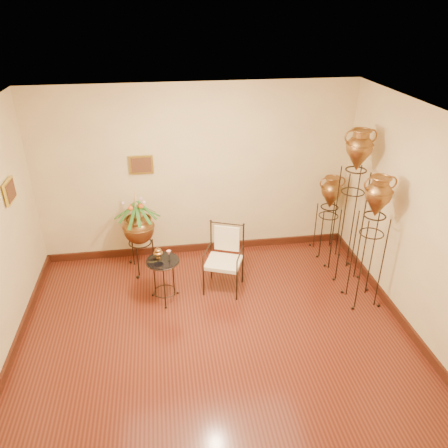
{
  "coord_description": "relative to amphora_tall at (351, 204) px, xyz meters",
  "views": [
    {
      "loc": [
        -0.53,
        -3.95,
        3.89
      ],
      "look_at": [
        0.25,
        1.3,
        1.1
      ],
      "focal_mm": 35.0,
      "sensor_mm": 36.0,
      "label": 1
    }
  ],
  "objects": [
    {
      "name": "ground",
      "position": [
        -2.15,
        -1.48,
        -1.19
      ],
      "size": [
        5.0,
        5.0,
        0.0
      ],
      "primitive_type": "plane",
      "color": "#5C2315",
      "rests_on": "ground"
    },
    {
      "name": "room_shell",
      "position": [
        -2.16,
        -1.47,
        0.55
      ],
      "size": [
        5.02,
        5.02,
        2.81
      ],
      "color": "beige",
      "rests_on": "ground"
    },
    {
      "name": "amphora_tall",
      "position": [
        0.0,
        0.0,
        0.0
      ],
      "size": [
        0.6,
        0.6,
        2.32
      ],
      "rotation": [
        0.0,
        0.0,
        -0.43
      ],
      "color": "black",
      "rests_on": "ground"
    },
    {
      "name": "amphora_mid",
      "position": [
        0.0,
        -0.71,
        -0.21
      ],
      "size": [
        0.56,
        0.56,
        1.92
      ],
      "rotation": [
        0.0,
        0.0,
        -0.4
      ],
      "color": "black",
      "rests_on": "ground"
    },
    {
      "name": "amphora_short",
      "position": [
        -0.03,
        0.67,
        -0.5
      ],
      "size": [
        0.53,
        0.53,
        1.38
      ],
      "rotation": [
        0.0,
        0.0,
        -0.34
      ],
      "color": "black",
      "rests_on": "ground"
    },
    {
      "name": "planter_urn",
      "position": [
        -3.11,
        0.57,
        -0.41
      ],
      "size": [
        0.93,
        0.93,
        1.4
      ],
      "rotation": [
        0.0,
        0.0,
        -0.29
      ],
      "color": "black",
      "rests_on": "ground"
    },
    {
      "name": "armchair",
      "position": [
        -1.9,
        -0.16,
        -0.69
      ],
      "size": [
        0.71,
        0.69,
        1.0
      ],
      "rotation": [
        0.0,
        0.0,
        -0.38
      ],
      "color": "black",
      "rests_on": "ground"
    },
    {
      "name": "side_table",
      "position": [
        -2.77,
        -0.29,
        -0.84
      ],
      "size": [
        0.58,
        0.58,
        0.84
      ],
      "rotation": [
        0.0,
        0.0,
        0.35
      ],
      "color": "black",
      "rests_on": "ground"
    }
  ]
}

